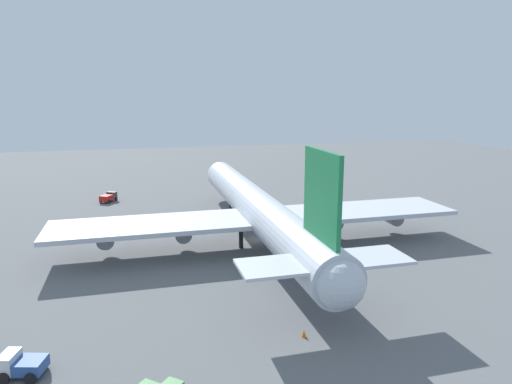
{
  "coord_description": "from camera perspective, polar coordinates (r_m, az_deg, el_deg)",
  "views": [
    {
      "loc": [
        -71.79,
        19.07,
        24.25
      ],
      "look_at": [
        0.0,
        0.0,
        8.31
      ],
      "focal_mm": 32.21,
      "sensor_mm": 36.0,
      "label": 1
    }
  ],
  "objects": [
    {
      "name": "safety_cone_nose",
      "position": [
        108.63,
        -2.74,
        -0.59
      ],
      "size": [
        0.54,
        0.54,
        0.76
      ],
      "primitive_type": "cone",
      "color": "orange",
      "rests_on": "ground_plane"
    },
    {
      "name": "cargo_loader",
      "position": [
        47.48,
        -27.13,
        -18.52
      ],
      "size": [
        3.5,
        4.15,
        2.14
      ],
      "color": "silver",
      "rests_on": "ground_plane"
    },
    {
      "name": "pushback_tractor",
      "position": [
        110.24,
        -17.84,
        -0.61
      ],
      "size": [
        4.55,
        3.97,
        2.07
      ],
      "color": "#333338",
      "rests_on": "ground_plane"
    },
    {
      "name": "ground_plane",
      "position": [
        78.14,
        0.0,
        -5.97
      ],
      "size": [
        283.05,
        283.05,
        0.0
      ],
      "primitive_type": "plane",
      "color": "slate"
    },
    {
      "name": "safety_cone_tail",
      "position": [
        49.11,
        5.97,
        -17.06
      ],
      "size": [
        0.51,
        0.51,
        0.73
      ],
      "primitive_type": "cone",
      "color": "orange",
      "rests_on": "ground_plane"
    },
    {
      "name": "cargo_airplane",
      "position": [
        76.12,
        0.1,
        -2.09
      ],
      "size": [
        70.76,
        65.1,
        18.46
      ],
      "color": "silver",
      "rests_on": "ground_plane"
    }
  ]
}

